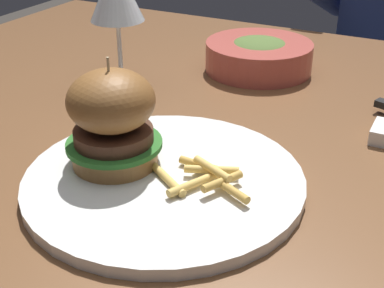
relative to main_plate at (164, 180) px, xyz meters
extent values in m
cube|color=brown|center=(0.07, 0.21, -0.03)|extent=(1.47, 0.96, 0.04)
cylinder|color=brown|center=(-0.60, 0.62, -0.40)|extent=(0.06, 0.06, 0.70)
cylinder|color=white|center=(0.00, 0.00, 0.00)|extent=(0.32, 0.32, 0.01)
cylinder|color=#9E6B38|center=(-0.06, 0.00, 0.02)|extent=(0.10, 0.10, 0.02)
cylinder|color=#2D7028|center=(-0.06, 0.00, 0.03)|extent=(0.11, 0.11, 0.01)
cylinder|color=#4C2D1E|center=(-0.06, 0.00, 0.04)|extent=(0.09, 0.09, 0.02)
ellipsoid|color=brown|center=(-0.06, 0.00, 0.09)|extent=(0.10, 0.10, 0.07)
cylinder|color=#CCB78C|center=(-0.06, 0.00, 0.11)|extent=(0.00, 0.00, 0.05)
cylinder|color=#EABC5B|center=(0.01, -0.01, 0.01)|extent=(0.07, 0.05, 0.01)
cylinder|color=gold|center=(0.03, 0.03, 0.01)|extent=(0.05, 0.01, 0.01)
cylinder|color=gold|center=(0.09, -0.01, 0.02)|extent=(0.04, 0.03, 0.01)
cylinder|color=gold|center=(0.07, 0.00, 0.02)|extent=(0.03, 0.05, 0.01)
cylinder|color=#EABC5B|center=(0.04, -0.01, 0.01)|extent=(0.04, 0.07, 0.01)
cylinder|color=#EABC5B|center=(0.05, 0.01, 0.02)|extent=(0.05, 0.03, 0.01)
cylinder|color=#EABC5B|center=(0.05, 0.02, 0.02)|extent=(0.06, 0.03, 0.01)
cylinder|color=silver|center=(-0.19, 0.21, -0.01)|extent=(0.07, 0.07, 0.00)
cylinder|color=silver|center=(-0.19, 0.21, 0.05)|extent=(0.01, 0.01, 0.11)
cylinder|color=#B24C42|center=(-0.04, 0.40, 0.02)|extent=(0.18, 0.18, 0.05)
ellipsoid|color=#4C662D|center=(-0.04, 0.40, 0.04)|extent=(0.10, 0.10, 0.02)
camera|label=1|loc=(0.26, -0.44, 0.32)|focal=50.00mm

